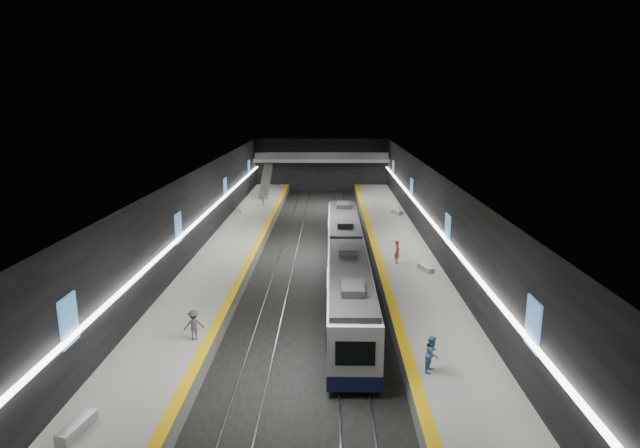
{
  "coord_description": "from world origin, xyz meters",
  "views": [
    {
      "loc": [
        1.32,
        -46.19,
        13.78
      ],
      "look_at": [
        0.35,
        3.27,
        2.2
      ],
      "focal_mm": 30.0,
      "sensor_mm": 36.0,
      "label": 1
    }
  ],
  "objects_px": {
    "escalator": "(266,181)",
    "train": "(346,261)",
    "passenger_right_b": "(432,354)",
    "passenger_right_a": "(397,252)",
    "bench_left_near": "(77,428)",
    "passenger_left_b": "(194,325)",
    "bench_left_far": "(238,211)",
    "passenger_left_a": "(263,199)",
    "bench_right_far": "(397,212)",
    "bench_right_near": "(426,268)"
  },
  "relations": [
    {
      "from": "passenger_right_a",
      "to": "passenger_left_b",
      "type": "height_order",
      "value": "passenger_right_a"
    },
    {
      "from": "passenger_right_b",
      "to": "passenger_left_b",
      "type": "height_order",
      "value": "passenger_right_b"
    },
    {
      "from": "passenger_right_b",
      "to": "passenger_left_b",
      "type": "xyz_separation_m",
      "value": [
        -12.27,
        3.25,
        -0.06
      ]
    },
    {
      "from": "bench_left_far",
      "to": "bench_right_far",
      "type": "xyz_separation_m",
      "value": [
        18.25,
        -0.51,
        0.02
      ]
    },
    {
      "from": "bench_left_near",
      "to": "bench_left_far",
      "type": "relative_size",
      "value": 1.14
    },
    {
      "from": "bench_left_near",
      "to": "bench_right_far",
      "type": "distance_m",
      "value": 45.03
    },
    {
      "from": "escalator",
      "to": "passenger_right_b",
      "type": "relative_size",
      "value": 4.42
    },
    {
      "from": "escalator",
      "to": "bench_left_far",
      "type": "height_order",
      "value": "escalator"
    },
    {
      "from": "passenger_right_a",
      "to": "bench_right_near",
      "type": "bearing_deg",
      "value": -117.33
    },
    {
      "from": "passenger_right_b",
      "to": "passenger_left_a",
      "type": "relative_size",
      "value": 1.13
    },
    {
      "from": "passenger_left_a",
      "to": "bench_left_near",
      "type": "bearing_deg",
      "value": 9.53
    },
    {
      "from": "passenger_left_a",
      "to": "passenger_left_b",
      "type": "distance_m",
      "value": 37.6
    },
    {
      "from": "bench_left_far",
      "to": "passenger_right_b",
      "type": "distance_m",
      "value": 39.98
    },
    {
      "from": "train",
      "to": "passenger_left_a",
      "type": "relative_size",
      "value": 18.84
    },
    {
      "from": "train",
      "to": "bench_left_near",
      "type": "height_order",
      "value": "train"
    },
    {
      "from": "bench_right_near",
      "to": "bench_right_far",
      "type": "height_order",
      "value": "bench_right_far"
    },
    {
      "from": "bench_left_near",
      "to": "passenger_right_b",
      "type": "distance_m",
      "value": 15.69
    },
    {
      "from": "bench_right_far",
      "to": "passenger_right_b",
      "type": "height_order",
      "value": "passenger_right_b"
    },
    {
      "from": "escalator",
      "to": "passenger_left_b",
      "type": "xyz_separation_m",
      "value": [
        1.45,
        -45.4,
        -1.06
      ]
    },
    {
      "from": "escalator",
      "to": "bench_right_far",
      "type": "relative_size",
      "value": 4.28
    },
    {
      "from": "bench_right_far",
      "to": "passenger_right_b",
      "type": "xyz_separation_m",
      "value": [
        -2.7,
        -36.31,
        0.68
      ]
    },
    {
      "from": "train",
      "to": "escalator",
      "type": "xyz_separation_m",
      "value": [
        -10.0,
        34.55,
        0.7
      ]
    },
    {
      "from": "escalator",
      "to": "passenger_right_a",
      "type": "height_order",
      "value": "escalator"
    },
    {
      "from": "passenger_right_b",
      "to": "passenger_left_b",
      "type": "distance_m",
      "value": 12.7
    },
    {
      "from": "passenger_right_a",
      "to": "escalator",
      "type": "bearing_deg",
      "value": 41.89
    },
    {
      "from": "escalator",
      "to": "passenger_left_a",
      "type": "distance_m",
      "value": 7.91
    },
    {
      "from": "train",
      "to": "passenger_left_a",
      "type": "distance_m",
      "value": 28.36
    },
    {
      "from": "train",
      "to": "passenger_right_b",
      "type": "height_order",
      "value": "train"
    },
    {
      "from": "bench_right_far",
      "to": "passenger_left_b",
      "type": "xyz_separation_m",
      "value": [
        -14.97,
        -33.06,
        0.61
      ]
    },
    {
      "from": "bench_right_near",
      "to": "passenger_left_a",
      "type": "xyz_separation_m",
      "value": [
        -15.57,
        25.36,
        0.59
      ]
    },
    {
      "from": "passenger_right_b",
      "to": "passenger_right_a",
      "type": "bearing_deg",
      "value": 26.0
    },
    {
      "from": "escalator",
      "to": "passenger_right_b",
      "type": "xyz_separation_m",
      "value": [
        13.72,
        -48.66,
        -1.0
      ]
    },
    {
      "from": "passenger_right_b",
      "to": "passenger_left_a",
      "type": "xyz_separation_m",
      "value": [
        -13.17,
        40.84,
        -0.11
      ]
    },
    {
      "from": "bench_left_near",
      "to": "bench_right_near",
      "type": "distance_m",
      "value": 26.88
    },
    {
      "from": "train",
      "to": "passenger_right_a",
      "type": "relative_size",
      "value": 16.19
    },
    {
      "from": "escalator",
      "to": "passenger_left_b",
      "type": "height_order",
      "value": "escalator"
    },
    {
      "from": "escalator",
      "to": "passenger_left_a",
      "type": "height_order",
      "value": "escalator"
    },
    {
      "from": "train",
      "to": "bench_right_far",
      "type": "relative_size",
      "value": 16.07
    },
    {
      "from": "bench_left_near",
      "to": "passenger_right_a",
      "type": "relative_size",
      "value": 1.07
    },
    {
      "from": "train",
      "to": "bench_right_far",
      "type": "distance_m",
      "value": 23.13
    },
    {
      "from": "escalator",
      "to": "train",
      "type": "bearing_deg",
      "value": -73.86
    },
    {
      "from": "bench_left_far",
      "to": "passenger_left_a",
      "type": "height_order",
      "value": "passenger_left_a"
    },
    {
      "from": "bench_left_far",
      "to": "passenger_right_a",
      "type": "height_order",
      "value": "passenger_right_a"
    },
    {
      "from": "bench_left_near",
      "to": "passenger_left_b",
      "type": "xyz_separation_m",
      "value": [
        2.52,
        8.43,
        0.6
      ]
    },
    {
      "from": "bench_left_far",
      "to": "passenger_right_a",
      "type": "xyz_separation_m",
      "value": [
        16.01,
        -19.39,
        0.72
      ]
    },
    {
      "from": "bench_left_near",
      "to": "train",
      "type": "bearing_deg",
      "value": 70.68
    },
    {
      "from": "bench_left_far",
      "to": "passenger_right_a",
      "type": "relative_size",
      "value": 0.93
    },
    {
      "from": "train",
      "to": "bench_right_far",
      "type": "bearing_deg",
      "value": 73.89
    },
    {
      "from": "bench_left_far",
      "to": "passenger_left_b",
      "type": "distance_m",
      "value": 33.73
    },
    {
      "from": "bench_left_far",
      "to": "bench_right_near",
      "type": "relative_size",
      "value": 1.04
    }
  ]
}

